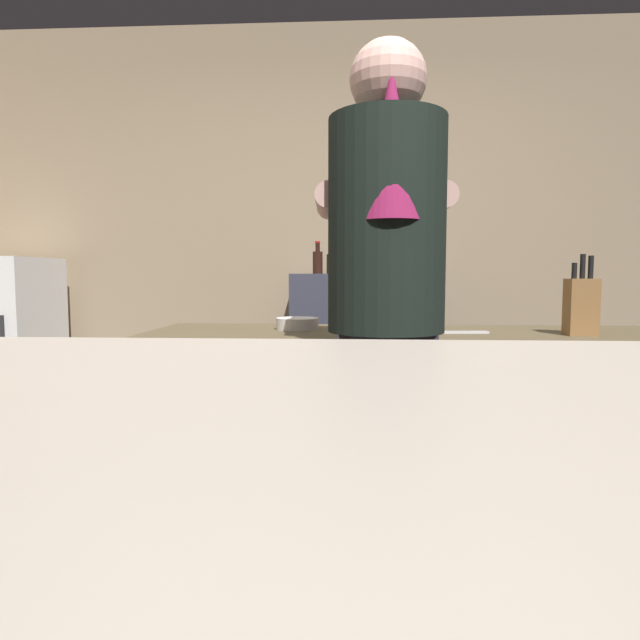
{
  "coord_description": "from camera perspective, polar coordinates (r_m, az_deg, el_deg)",
  "views": [
    {
      "loc": [
        0.07,
        -1.41,
        1.1
      ],
      "look_at": [
        0.03,
        -0.75,
        1.04
      ],
      "focal_mm": 30.52,
      "sensor_mm": 36.0,
      "label": 1
    }
  ],
  "objects": [
    {
      "name": "wall_back",
      "position": [
        3.62,
        2.19,
        8.65
      ],
      "size": [
        5.2,
        0.1,
        2.7
      ],
      "primitive_type": "cube",
      "color": "#927C60",
      "rests_on": "ground"
    },
    {
      "name": "prep_counter",
      "position": [
        2.17,
        10.83,
        -12.94
      ],
      "size": [
        2.1,
        0.6,
        0.89
      ],
      "primitive_type": "cube",
      "color": "brown",
      "rests_on": "ground"
    },
    {
      "name": "back_shelf",
      "position": [
        3.38,
        4.24,
        -4.6
      ],
      "size": [
        0.84,
        0.36,
        1.11
      ],
      "primitive_type": "cube",
      "color": "#343544",
      "rests_on": "ground"
    },
    {
      "name": "mini_fridge",
      "position": [
        3.85,
        -30.48,
        -3.37
      ],
      "size": [
        0.57,
        0.58,
        1.21
      ],
      "color": "white",
      "rests_on": "ground"
    },
    {
      "name": "bartender",
      "position": [
        1.6,
        6.93,
        1.94
      ],
      "size": [
        0.43,
        0.52,
        1.77
      ],
      "rotation": [
        0.0,
        0.0,
        1.61
      ],
      "color": "#2D2931",
      "rests_on": "ground"
    },
    {
      "name": "knife_block",
      "position": [
        2.13,
        25.7,
        1.39
      ],
      "size": [
        0.1,
        0.08,
        0.29
      ],
      "color": "brown",
      "rests_on": "prep_counter"
    },
    {
      "name": "mixing_bowl",
      "position": [
        2.13,
        -2.39,
        -0.39
      ],
      "size": [
        0.17,
        0.17,
        0.05
      ],
      "primitive_type": "cylinder",
      "color": "silver",
      "rests_on": "prep_counter"
    },
    {
      "name": "chefs_knife",
      "position": [
        2.05,
        14.0,
        -1.25
      ],
      "size": [
        0.24,
        0.05,
        0.01
      ],
      "primitive_type": "cube",
      "rotation": [
        0.0,
        0.0,
        0.08
      ],
      "color": "silver",
      "rests_on": "prep_counter"
    },
    {
      "name": "bottle_soy",
      "position": [
        3.35,
        1.22,
        6.03
      ],
      "size": [
        0.06,
        0.06,
        0.18
      ],
      "color": "black",
      "rests_on": "back_shelf"
    },
    {
      "name": "bottle_hot_sauce",
      "position": [
        3.36,
        3.96,
        6.61
      ],
      "size": [
        0.07,
        0.07,
        0.26
      ],
      "color": "#4C8A32",
      "rests_on": "back_shelf"
    },
    {
      "name": "bottle_vinegar",
      "position": [
        3.33,
        -0.24,
        6.18
      ],
      "size": [
        0.06,
        0.06,
        0.2
      ],
      "color": "black",
      "rests_on": "back_shelf"
    }
  ]
}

